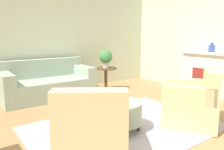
{
  "coord_description": "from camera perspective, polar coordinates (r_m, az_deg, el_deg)",
  "views": [
    {
      "loc": [
        -2.09,
        -2.53,
        1.44
      ],
      "look_at": [
        0.15,
        0.55,
        0.75
      ],
      "focal_mm": 35.0,
      "sensor_mm": 36.0,
      "label": 1
    }
  ],
  "objects": [
    {
      "name": "potted_plant_on_side_table",
      "position": [
        5.63,
        -1.63,
        4.66
      ],
      "size": [
        0.34,
        0.34,
        0.46
      ],
      "color": "beige",
      "rests_on": "side_table"
    },
    {
      "name": "armchair_left",
      "position": [
        2.51,
        -5.26,
        -15.15
      ],
      "size": [
        1.07,
        1.08,
        0.92
      ],
      "color": "beige",
      "rests_on": "rug"
    },
    {
      "name": "vase_mantel_near",
      "position": [
        5.76,
        24.59,
        6.35
      ],
      "size": [
        0.15,
        0.15,
        0.23
      ],
      "color": "#38569E",
      "rests_on": "fireplace"
    },
    {
      "name": "ottoman_table",
      "position": [
        3.37,
        2.13,
        -9.72
      ],
      "size": [
        0.67,
        0.67,
        0.44
      ],
      "color": "#9EB29E",
      "rests_on": "rug"
    },
    {
      "name": "rug",
      "position": [
        3.58,
        3.33,
        -13.38
      ],
      "size": [
        2.91,
        2.03,
        0.01
      ],
      "color": "#BCB2C1",
      "rests_on": "ground_plane"
    },
    {
      "name": "couch",
      "position": [
        5.33,
        -16.42,
        -2.29
      ],
      "size": [
        2.06,
        0.96,
        0.88
      ],
      "color": "#9EB29E",
      "rests_on": "ground_plane"
    },
    {
      "name": "wall_back",
      "position": [
        5.91,
        -15.54,
        9.51
      ],
      "size": [
        9.88,
        0.12,
        2.8
      ],
      "color": "beige",
      "rests_on": "ground_plane"
    },
    {
      "name": "ground_plane",
      "position": [
        3.58,
        3.33,
        -13.45
      ],
      "size": [
        16.0,
        16.0,
        0.0
      ],
      "primitive_type": "plane",
      "color": "#AD7F51"
    },
    {
      "name": "fireplace",
      "position": [
        5.83,
        24.24,
        0.58
      ],
      "size": [
        0.44,
        1.44,
        1.05
      ],
      "color": "silver",
      "rests_on": "ground_plane"
    },
    {
      "name": "armchair_right",
      "position": [
        3.76,
        20.29,
        -7.04
      ],
      "size": [
        1.07,
        1.08,
        0.92
      ],
      "color": "beige",
      "rests_on": "rug"
    },
    {
      "name": "side_table",
      "position": [
        5.7,
        -1.61,
        0.03
      ],
      "size": [
        0.58,
        0.58,
        0.62
      ],
      "color": "brown",
      "rests_on": "ground_plane"
    }
  ]
}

